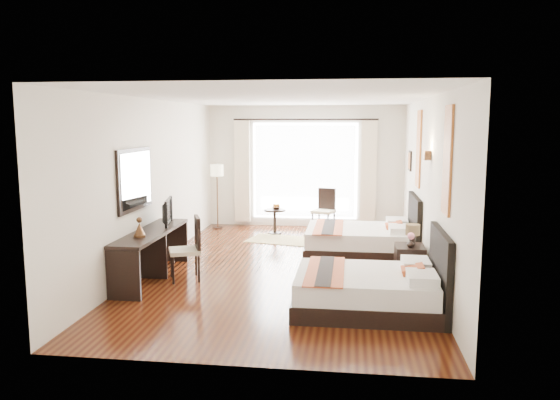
# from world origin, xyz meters

# --- Properties ---
(floor) EXTENTS (4.50, 7.50, 0.01)m
(floor) POSITION_xyz_m (0.00, 0.00, -0.01)
(floor) COLOR black
(floor) RESTS_ON ground
(ceiling) EXTENTS (4.50, 7.50, 0.02)m
(ceiling) POSITION_xyz_m (0.00, 0.00, 2.79)
(ceiling) COLOR white
(ceiling) RESTS_ON wall_headboard
(wall_headboard) EXTENTS (0.01, 7.50, 2.80)m
(wall_headboard) POSITION_xyz_m (2.25, 0.00, 1.40)
(wall_headboard) COLOR silver
(wall_headboard) RESTS_ON floor
(wall_desk) EXTENTS (0.01, 7.50, 2.80)m
(wall_desk) POSITION_xyz_m (-2.25, 0.00, 1.40)
(wall_desk) COLOR silver
(wall_desk) RESTS_ON floor
(wall_window) EXTENTS (4.50, 0.01, 2.80)m
(wall_window) POSITION_xyz_m (0.00, 3.75, 1.40)
(wall_window) COLOR silver
(wall_window) RESTS_ON floor
(wall_entry) EXTENTS (4.50, 0.01, 2.80)m
(wall_entry) POSITION_xyz_m (0.00, -3.75, 1.40)
(wall_entry) COLOR silver
(wall_entry) RESTS_ON floor
(window_glass) EXTENTS (2.40, 0.02, 2.20)m
(window_glass) POSITION_xyz_m (0.00, 3.73, 1.30)
(window_glass) COLOR white
(window_glass) RESTS_ON wall_window
(sheer_curtain) EXTENTS (2.30, 0.02, 2.10)m
(sheer_curtain) POSITION_xyz_m (0.00, 3.67, 1.30)
(sheer_curtain) COLOR white
(sheer_curtain) RESTS_ON wall_window
(drape_left) EXTENTS (0.35, 0.14, 2.35)m
(drape_left) POSITION_xyz_m (-1.45, 3.63, 1.28)
(drape_left) COLOR beige
(drape_left) RESTS_ON floor
(drape_right) EXTENTS (0.35, 0.14, 2.35)m
(drape_right) POSITION_xyz_m (1.45, 3.63, 1.28)
(drape_right) COLOR beige
(drape_right) RESTS_ON floor
(art_panel_near) EXTENTS (0.03, 0.50, 1.35)m
(art_panel_near) POSITION_xyz_m (2.23, -1.88, 1.95)
(art_panel_near) COLOR #903A14
(art_panel_near) RESTS_ON wall_headboard
(art_panel_far) EXTENTS (0.03, 0.50, 1.35)m
(art_panel_far) POSITION_xyz_m (2.23, 1.05, 1.95)
(art_panel_far) COLOR #903A14
(art_panel_far) RESTS_ON wall_headboard
(wall_sconce) EXTENTS (0.10, 0.14, 0.14)m
(wall_sconce) POSITION_xyz_m (2.19, -0.37, 1.92)
(wall_sconce) COLOR #452C18
(wall_sconce) RESTS_ON wall_headboard
(mirror_frame) EXTENTS (0.04, 1.25, 0.95)m
(mirror_frame) POSITION_xyz_m (-2.22, -0.88, 1.55)
(mirror_frame) COLOR black
(mirror_frame) RESTS_ON wall_desk
(mirror_glass) EXTENTS (0.01, 1.12, 0.82)m
(mirror_glass) POSITION_xyz_m (-2.19, -0.88, 1.55)
(mirror_glass) COLOR white
(mirror_glass) RESTS_ON mirror_frame
(bed_near) EXTENTS (1.89, 1.48, 1.06)m
(bed_near) POSITION_xyz_m (1.36, -1.88, 0.28)
(bed_near) COLOR black
(bed_near) RESTS_ON floor
(bed_far) EXTENTS (1.99, 1.55, 1.12)m
(bed_far) POSITION_xyz_m (1.31, 1.05, 0.29)
(bed_far) COLOR black
(bed_far) RESTS_ON floor
(nightstand) EXTENTS (0.44, 0.54, 0.52)m
(nightstand) POSITION_xyz_m (1.98, -0.37, 0.26)
(nightstand) COLOR black
(nightstand) RESTS_ON floor
(table_lamp) EXTENTS (0.22, 0.22, 0.35)m
(table_lamp) POSITION_xyz_m (2.02, -0.32, 0.74)
(table_lamp) COLOR black
(table_lamp) RESTS_ON nightstand
(vase) EXTENTS (0.13, 0.13, 0.13)m
(vase) POSITION_xyz_m (1.98, -0.51, 0.56)
(vase) COLOR black
(vase) RESTS_ON nightstand
(console_desk) EXTENTS (0.50, 2.20, 0.76)m
(console_desk) POSITION_xyz_m (-1.99, -0.88, 0.38)
(console_desk) COLOR black
(console_desk) RESTS_ON floor
(television) EXTENTS (0.25, 0.74, 0.43)m
(television) POSITION_xyz_m (-1.97, -0.33, 0.97)
(television) COLOR black
(television) RESTS_ON console_desk
(bronze_figurine) EXTENTS (0.21, 0.21, 0.26)m
(bronze_figurine) POSITION_xyz_m (-1.99, -1.33, 0.88)
(bronze_figurine) COLOR #452C18
(bronze_figurine) RESTS_ON console_desk
(desk_chair) EXTENTS (0.59, 0.59, 0.98)m
(desk_chair) POSITION_xyz_m (-1.44, -0.87, 0.30)
(desk_chair) COLOR #C0B394
(desk_chair) RESTS_ON floor
(floor_lamp) EXTENTS (0.30, 0.30, 1.47)m
(floor_lamp) POSITION_xyz_m (-1.96, 3.23, 1.24)
(floor_lamp) COLOR black
(floor_lamp) RESTS_ON floor
(side_table) EXTENTS (0.47, 0.47, 0.54)m
(side_table) POSITION_xyz_m (-0.57, 2.78, 0.27)
(side_table) COLOR black
(side_table) RESTS_ON floor
(fruit_bowl) EXTENTS (0.23, 0.23, 0.05)m
(fruit_bowl) POSITION_xyz_m (-0.55, 2.82, 0.57)
(fruit_bowl) COLOR #443318
(fruit_bowl) RESTS_ON side_table
(window_chair) EXTENTS (0.56, 0.56, 0.95)m
(window_chair) POSITION_xyz_m (0.47, 3.27, 0.29)
(window_chair) COLOR #C0B394
(window_chair) RESTS_ON floor
(jute_rug) EXTENTS (1.50, 1.18, 0.01)m
(jute_rug) POSITION_xyz_m (-0.34, 2.16, 0.01)
(jute_rug) COLOR tan
(jute_rug) RESTS_ON floor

